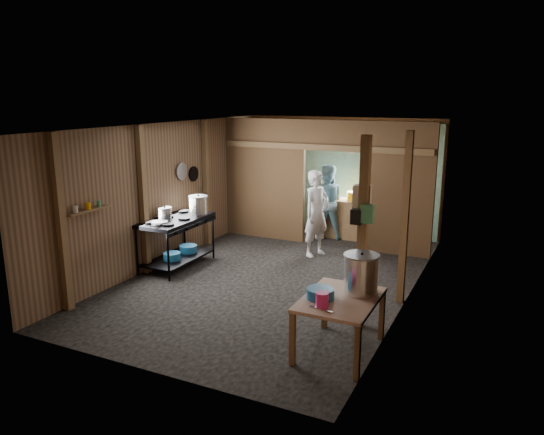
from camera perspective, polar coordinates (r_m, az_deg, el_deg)
The scene contains 41 objects.
floor at distance 9.06m, azimuth 0.55°, elevation -6.51°, with size 4.50×7.00×0.00m, color black.
ceiling at distance 8.53m, azimuth 0.59°, elevation 10.13°, with size 4.50×7.00×0.00m, color #393939.
wall_back at distance 11.92m, azimuth 7.74°, elevation 4.68°, with size 4.50×0.00×2.60m, color brown.
wall_front at distance 5.83m, azimuth -14.21°, elevation -4.92°, with size 4.50×0.00×2.60m, color brown.
wall_left at distance 9.85m, azimuth -11.38°, elevation 2.70°, with size 0.00×7.00×2.60m, color brown.
wall_right at distance 8.04m, azimuth 15.26°, elevation 0.07°, with size 0.00×7.00×2.60m, color brown.
partition_left at distance 11.22m, azimuth -0.80°, elevation 4.26°, with size 1.85×0.10×2.60m, color brown.
partition_right at distance 10.28m, azimuth 13.85°, elevation 3.01°, with size 1.35×0.10×2.60m, color brown.
partition_header at distance 10.50m, azimuth 7.00°, elevation 9.02°, with size 1.30×0.10×0.60m, color brown.
turquoise_panel at distance 11.87m, azimuth 7.64°, elevation 4.41°, with size 4.40×0.06×2.50m, color #83C7C2.
back_counter at distance 11.48m, azimuth 8.17°, elevation -0.12°, with size 1.20×0.50×0.85m, color brown.
wall_clock at distance 11.67m, azimuth 8.86°, elevation 7.43°, with size 0.20×0.20×0.03m, color beige.
post_left_a at distance 7.93m, azimuth -22.26°, elevation -0.66°, with size 0.10×0.12×2.60m, color brown.
post_left_b at distance 9.19m, azimuth -14.01°, elevation 1.80°, with size 0.10×0.12×2.60m, color brown.
post_left_c at distance 10.78m, azimuth -7.27°, elevation 3.77°, with size 0.10×0.12×2.60m, color brown.
post_right at distance 7.86m, azimuth 14.48°, elevation -0.19°, with size 0.10×0.12×2.60m, color brown.
post_free at distance 6.89m, azimuth 9.97°, elevation -1.86°, with size 0.12×0.12×2.60m, color brown.
cross_beam at distance 10.56m, azimuth 5.57°, elevation 7.72°, with size 4.40×0.12×0.12m, color brown.
pan_lid_big at distance 10.09m, azimuth -9.93°, elevation 5.03°, with size 0.34×0.34×0.03m, color slate.
pan_lid_small at distance 10.43m, azimuth -8.64°, elevation 4.79°, with size 0.30×0.30×0.03m, color black.
wall_shelf at distance 8.22m, azimuth -19.62°, elevation 0.76°, with size 0.14×0.80×0.03m, color brown.
jar_white at distance 8.04m, azimuth -20.91°, elevation 0.85°, with size 0.07×0.07×0.10m, color beige.
jar_yellow at distance 8.21m, azimuth -19.66°, elevation 1.20°, with size 0.08×0.08×0.10m, color orange.
jar_green at distance 8.36m, azimuth -18.60°, elevation 1.50°, with size 0.06×0.06×0.10m, color #3A8455.
bag_white at distance 6.87m, azimuth 9.91°, elevation 2.21°, with size 0.22×0.15×0.32m, color beige.
bag_green at distance 6.75m, azimuth 10.50°, elevation 0.41°, with size 0.16×0.12×0.24m, color #3A8455.
bag_black at distance 6.77m, azimuth 9.30°, elevation 0.08°, with size 0.14×0.10×0.20m, color black.
gas_range at distance 9.59m, azimuth -10.46°, elevation -2.74°, with size 0.79×1.54×0.91m, color black, non-canonical shape.
prep_table at distance 6.50m, azimuth 7.47°, elevation -11.67°, with size 0.86×1.19×0.70m, color #A1806A, non-canonical shape.
stove_pot_large at distance 9.74m, azimuth -8.11°, elevation 1.34°, with size 0.36×0.36×0.36m, color silver, non-canonical shape.
stove_pot_med at distance 9.49m, azimuth -11.76°, elevation 0.44°, with size 0.26×0.26×0.23m, color silver, non-canonical shape.
frying_pan at distance 9.11m, azimuth -12.30°, elevation -0.57°, with size 0.28×0.50×0.07m, color slate, non-canonical shape.
blue_tub_front at distance 9.53m, azimuth -10.98°, elevation -4.22°, with size 0.31×0.31×0.13m, color #195B8A.
blue_tub_back at distance 9.92m, azimuth -9.24°, elevation -3.42°, with size 0.33×0.33×0.13m, color #195B8A.
stock_pot at distance 6.48m, azimuth 9.81°, elevation -6.21°, with size 0.44×0.44×0.51m, color silver, non-canonical shape.
wash_basin at distance 6.30m, azimuth 5.37°, elevation -8.35°, with size 0.34×0.34×0.13m, color #195B8A.
pink_bucket at distance 6.03m, azimuth 5.56°, elevation -9.07°, with size 0.15×0.15×0.18m, color #CE2374.
knife at distance 6.01m, azimuth 5.42°, elevation -10.03°, with size 0.30×0.04×0.01m, color silver.
yellow_tub at distance 11.32m, azimuth 9.15°, elevation 2.35°, with size 0.34×0.34×0.19m, color orange.
cook at distance 10.04m, azimuth 4.94°, elevation 0.45°, with size 0.61×0.40×1.68m, color white.
worker_back at distance 11.31m, azimuth 6.00°, elevation 1.75°, with size 0.79×0.62×1.63m, color #6491A0.
Camera 1 is at (3.60, -7.72, 3.10)m, focal length 34.08 mm.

